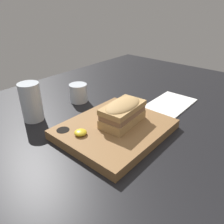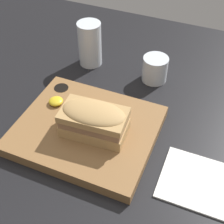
# 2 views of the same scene
# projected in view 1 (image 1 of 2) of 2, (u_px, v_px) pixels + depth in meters

# --- Properties ---
(dining_table) EXTENTS (1.73, 1.22, 0.02)m
(dining_table) POSITION_uv_depth(u_px,v_px,m) (116.00, 142.00, 0.62)
(dining_table) COLOR black
(dining_table) RESTS_ON ground
(serving_board) EXTENTS (0.30, 0.26, 0.03)m
(serving_board) POSITION_uv_depth(u_px,v_px,m) (115.00, 129.00, 0.64)
(serving_board) COLOR olive
(serving_board) RESTS_ON dining_table
(sandwich) EXTENTS (0.14, 0.09, 0.07)m
(sandwich) POSITION_uv_depth(u_px,v_px,m) (123.00, 112.00, 0.63)
(sandwich) COLOR tan
(sandwich) RESTS_ON serving_board
(mustard_dollop) EXTENTS (0.03, 0.03, 0.01)m
(mustard_dollop) POSITION_uv_depth(u_px,v_px,m) (81.00, 132.00, 0.59)
(mustard_dollop) COLOR gold
(mustard_dollop) RESTS_ON serving_board
(water_glass) EXTENTS (0.07, 0.07, 0.13)m
(water_glass) POSITION_uv_depth(u_px,v_px,m) (32.00, 104.00, 0.69)
(water_glass) COLOR silver
(water_glass) RESTS_ON dining_table
(wine_glass) EXTENTS (0.07, 0.07, 0.07)m
(wine_glass) POSITION_uv_depth(u_px,v_px,m) (78.00, 93.00, 0.83)
(wine_glass) COLOR silver
(wine_glass) RESTS_ON dining_table
(napkin) EXTENTS (0.20, 0.13, 0.00)m
(napkin) POSITION_uv_depth(u_px,v_px,m) (170.00, 104.00, 0.82)
(napkin) COLOR white
(napkin) RESTS_ON dining_table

